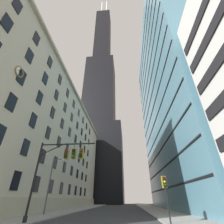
# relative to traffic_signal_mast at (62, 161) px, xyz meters

# --- Properties ---
(station_building) EXTENTS (13.73, 62.99, 29.45)m
(station_building) POSITION_rel_traffic_signal_mast_xyz_m (-13.68, 21.06, 9.19)
(station_building) COLOR #BCAF93
(station_building) RESTS_ON ground
(dark_skyscraper) EXTENTS (28.24, 28.24, 192.31)m
(dark_skyscraper) POSITION_rel_traffic_signal_mast_xyz_m (-9.41, 69.41, 48.99)
(dark_skyscraper) COLOR black
(dark_skyscraper) RESTS_ON ground
(glass_office_midrise) EXTENTS (14.54, 44.52, 58.20)m
(glass_office_midrise) POSITION_rel_traffic_signal_mast_xyz_m (22.07, 21.89, 23.59)
(glass_office_midrise) COLOR teal
(glass_office_midrise) RESTS_ON ground
(traffic_signal_mast) EXTENTS (6.18, 0.63, 7.38)m
(traffic_signal_mast) POSITION_rel_traffic_signal_mast_xyz_m (0.00, 0.00, 0.00)
(traffic_signal_mast) COLOR black
(traffic_signal_mast) RESTS_ON sidewalk_left
(traffic_light_near_right) EXTENTS (0.40, 0.63, 3.77)m
(traffic_light_near_right) POSITION_rel_traffic_signal_mast_xyz_m (10.27, 0.36, -2.34)
(traffic_light_near_right) COLOR black
(traffic_light_near_right) RESTS_ON sidewalk_right
(street_lamppost) EXTENTS (1.91, 0.32, 7.49)m
(street_lamppost) POSITION_rel_traffic_signal_mast_xyz_m (-4.54, 7.93, -0.94)
(street_lamppost) COLOR #47474C
(street_lamppost) RESTS_ON sidewalk_left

